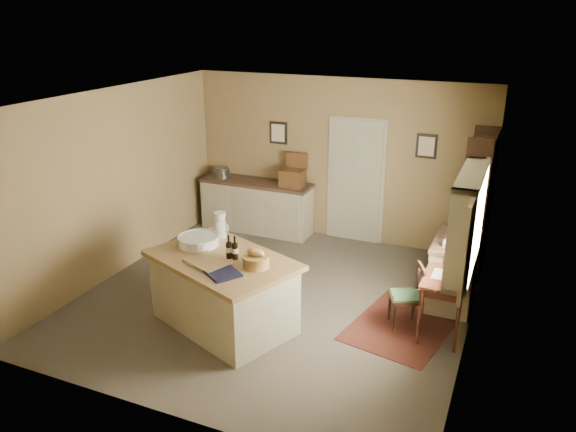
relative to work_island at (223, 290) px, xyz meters
name	(u,v)px	position (x,y,z in m)	size (l,w,h in m)	color
ground	(275,299)	(0.31, 0.82, -0.48)	(5.00, 5.00, 0.00)	#61574A
wall_back	(337,160)	(0.31, 3.32, 0.87)	(5.00, 0.10, 2.70)	olive
wall_front	(157,291)	(0.31, -1.68, 0.87)	(5.00, 0.10, 2.70)	olive
wall_left	(116,183)	(-2.19, 0.82, 0.87)	(0.10, 5.00, 2.70)	olive
wall_right	(479,235)	(2.81, 0.82, 0.87)	(0.10, 5.00, 2.70)	olive
ceiling	(273,99)	(0.31, 0.82, 2.22)	(5.00, 5.00, 0.00)	silver
door	(356,180)	(0.66, 3.29, 0.57)	(0.97, 0.06, 2.11)	#A3A288
framed_prints	(349,139)	(0.51, 3.30, 1.24)	(2.82, 0.02, 0.38)	black
window	(471,223)	(2.74, 0.62, 1.07)	(0.25, 1.99, 1.12)	#B6B38E
work_island	(223,290)	(0.00, 0.00, 0.00)	(2.06, 1.72, 1.20)	#B6B38E
sideboard	(257,204)	(-1.03, 3.02, 0.00)	(1.99, 0.57, 1.18)	#B6B38E
rug	(404,324)	(2.06, 0.88, -0.48)	(1.10, 1.60, 0.01)	#451D15
writing_desk	(446,283)	(2.51, 0.88, 0.18)	(0.50, 0.82, 0.82)	#3B1B12
desk_chair	(405,297)	(2.06, 0.84, -0.08)	(0.37, 0.37, 0.80)	black
right_cabinet	(454,271)	(2.51, 1.71, -0.02)	(0.57, 1.02, 0.99)	#B6B38E
shelving_unit	(480,204)	(2.67, 2.82, 0.57)	(0.36, 0.95, 2.11)	black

